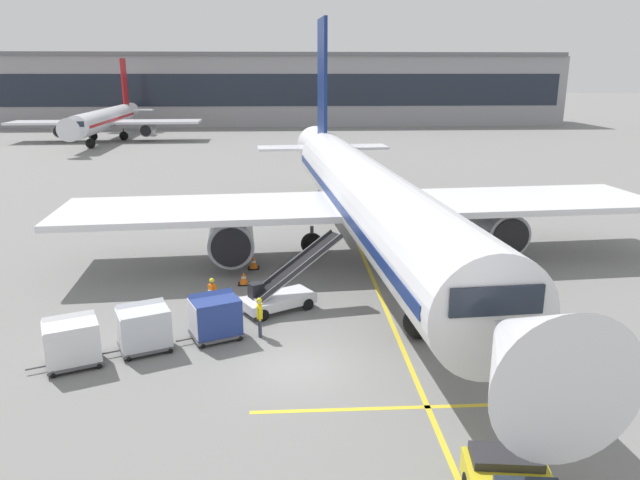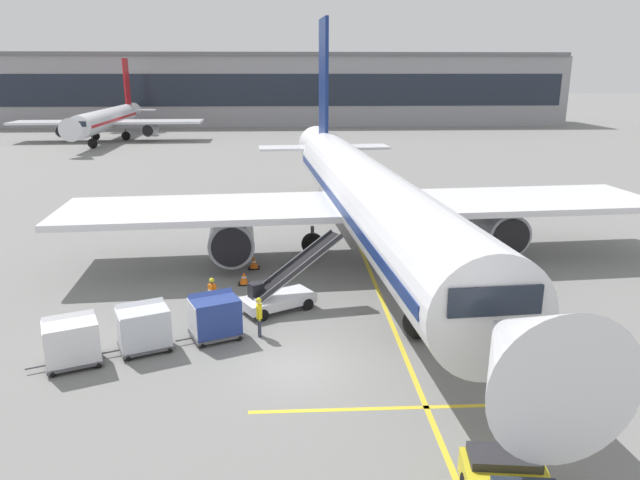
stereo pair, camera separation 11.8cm
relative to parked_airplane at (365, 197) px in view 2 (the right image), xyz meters
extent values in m
plane|color=slate|center=(-4.24, -13.64, -3.74)|extent=(600.00, 600.00, 0.00)
cylinder|color=white|center=(0.06, -0.80, 0.09)|extent=(6.73, 35.33, 4.06)
cube|color=navy|center=(0.06, -0.80, 0.09)|extent=(6.67, 33.93, 0.49)
cone|color=white|center=(1.56, -20.33, 0.09)|extent=(4.15, 4.34, 3.86)
cone|color=white|center=(-1.53, 19.94, 0.40)|extent=(3.94, 6.74, 3.45)
cube|color=white|center=(-9.13, -0.63, -0.51)|extent=(17.17, 8.28, 0.36)
cylinder|color=#93969E|center=(-7.80, -1.23, -1.95)|extent=(2.86, 4.74, 2.52)
cylinder|color=black|center=(-7.62, -3.55, -1.95)|extent=(2.14, 0.28, 2.14)
cube|color=white|center=(9.12, 0.77, -0.51)|extent=(17.17, 8.28, 0.36)
cylinder|color=#93969E|center=(7.89, -0.02, -1.95)|extent=(2.86, 4.74, 2.52)
cylinder|color=black|center=(8.07, -2.35, -1.95)|extent=(2.14, 0.28, 2.14)
cube|color=navy|center=(-1.41, 18.32, 6.17)|extent=(0.60, 4.22, 10.54)
cube|color=white|center=(-1.38, 18.00, 0.70)|extent=(11.52, 3.67, 0.20)
cube|color=#1E2633|center=(1.34, -17.50, 0.70)|extent=(2.97, 2.04, 0.89)
cylinder|color=#47474C|center=(0.87, -11.31, -2.49)|extent=(0.22, 0.22, 1.12)
sphere|color=black|center=(0.87, -11.31, -3.05)|extent=(1.37, 1.37, 1.37)
cylinder|color=#47474C|center=(-3.11, 0.72, -2.49)|extent=(0.22, 0.22, 1.12)
sphere|color=black|center=(-3.11, 0.72, -3.05)|extent=(1.37, 1.37, 1.37)
cylinder|color=#47474C|center=(2.96, 1.18, -2.49)|extent=(0.22, 0.22, 1.12)
sphere|color=black|center=(2.96, 1.18, -3.05)|extent=(1.37, 1.37, 1.37)
cube|color=silver|center=(-5.10, -7.98, -3.24)|extent=(3.75, 3.08, 0.44)
cube|color=black|center=(-6.09, -8.13, -2.67)|extent=(0.80, 0.78, 0.70)
cylinder|color=#333338|center=(-5.50, -7.79, -2.62)|extent=(0.08, 0.08, 0.80)
cube|color=silver|center=(-4.15, -7.43, -1.79)|extent=(4.49, 3.10, 2.59)
cube|color=black|center=(-4.15, -7.43, -1.70)|extent=(4.29, 2.91, 2.44)
cube|color=#333338|center=(-3.93, -7.81, -1.67)|extent=(4.03, 2.34, 2.61)
cube|color=#333338|center=(-4.36, -7.05, -1.67)|extent=(4.03, 2.34, 2.61)
cylinder|color=black|center=(-3.70, -8.02, -3.46)|extent=(0.59, 0.45, 0.56)
cylinder|color=black|center=(-4.44, -6.75, -3.46)|extent=(0.59, 0.45, 0.56)
cylinder|color=black|center=(-5.77, -9.21, -3.46)|extent=(0.59, 0.45, 0.56)
cylinder|color=black|center=(-6.50, -7.93, -3.46)|extent=(0.59, 0.45, 0.56)
cube|color=#515156|center=(-7.65, -10.88, -3.53)|extent=(2.47, 2.26, 0.12)
cylinder|color=#4C4C51|center=(-8.89, -11.41, -3.54)|extent=(0.67, 0.34, 0.07)
cube|color=navy|center=(-7.65, -10.88, -2.72)|extent=(2.34, 2.13, 1.50)
cube|color=navy|center=(-7.82, -10.50, -2.19)|extent=(2.03, 1.48, 0.74)
cube|color=silver|center=(-8.54, -11.26, -2.72)|extent=(0.60, 1.33, 1.38)
sphere|color=black|center=(-8.66, -10.57, -3.59)|extent=(0.30, 0.30, 0.30)
sphere|color=black|center=(-8.12, -11.82, -3.59)|extent=(0.30, 0.30, 0.30)
sphere|color=black|center=(-7.19, -9.93, -3.59)|extent=(0.30, 0.30, 0.30)
sphere|color=black|center=(-6.65, -11.18, -3.59)|extent=(0.30, 0.30, 0.30)
cube|color=#515156|center=(-10.36, -11.85, -3.53)|extent=(2.47, 2.26, 0.12)
cylinder|color=#4C4C51|center=(-11.60, -12.38, -3.54)|extent=(0.67, 0.34, 0.07)
cube|color=silver|center=(-10.36, -11.85, -2.72)|extent=(2.34, 2.13, 1.50)
cube|color=silver|center=(-10.53, -11.47, -2.19)|extent=(2.03, 1.48, 0.74)
cube|color=silver|center=(-11.25, -12.23, -2.72)|extent=(0.60, 1.33, 1.38)
sphere|color=black|center=(-11.37, -11.54, -3.59)|extent=(0.30, 0.30, 0.30)
sphere|color=black|center=(-10.83, -12.79, -3.59)|extent=(0.30, 0.30, 0.30)
sphere|color=black|center=(-9.90, -10.90, -3.59)|extent=(0.30, 0.30, 0.30)
sphere|color=black|center=(-9.36, -12.15, -3.59)|extent=(0.30, 0.30, 0.30)
cube|color=#515156|center=(-12.80, -12.99, -3.53)|extent=(2.47, 2.26, 0.12)
cylinder|color=#4C4C51|center=(-14.04, -13.53, -3.54)|extent=(0.67, 0.34, 0.07)
cube|color=silver|center=(-12.80, -12.99, -2.72)|extent=(2.34, 2.13, 1.50)
cube|color=silver|center=(-12.96, -12.61, -2.19)|extent=(2.03, 1.48, 0.74)
cube|color=silver|center=(-13.69, -13.37, -2.72)|extent=(0.60, 1.33, 1.38)
sphere|color=black|center=(-13.80, -12.68, -3.59)|extent=(0.30, 0.30, 0.30)
sphere|color=black|center=(-13.26, -13.93, -3.59)|extent=(0.30, 0.30, 0.30)
sphere|color=black|center=(-12.33, -12.05, -3.59)|extent=(0.30, 0.30, 0.30)
sphere|color=black|center=(-11.80, -13.30, -3.59)|extent=(0.30, 0.30, 0.30)
cube|color=#28282D|center=(0.99, -20.98, -2.59)|extent=(1.89, 1.18, 0.24)
cylinder|color=black|center=(-7.86, -10.91, -3.31)|extent=(0.15, 0.15, 0.86)
cylinder|color=black|center=(-7.71, -10.81, -3.31)|extent=(0.15, 0.15, 0.86)
cube|color=yellow|center=(-7.79, -10.86, -2.59)|extent=(0.45, 0.41, 0.58)
cube|color=white|center=(-7.86, -10.76, -2.59)|extent=(0.29, 0.20, 0.08)
sphere|color=tan|center=(-7.79, -10.86, -2.18)|extent=(0.21, 0.21, 0.21)
sphere|color=yellow|center=(-7.79, -10.86, -2.11)|extent=(0.23, 0.23, 0.23)
cylinder|color=yellow|center=(-7.98, -11.00, -2.64)|extent=(0.09, 0.09, 0.56)
cylinder|color=yellow|center=(-7.59, -10.72, -2.64)|extent=(0.09, 0.09, 0.56)
cylinder|color=#333847|center=(-5.82, -10.73, -3.31)|extent=(0.15, 0.15, 0.86)
cylinder|color=#333847|center=(-5.81, -10.91, -3.31)|extent=(0.15, 0.15, 0.86)
cube|color=yellow|center=(-5.82, -10.82, -2.59)|extent=(0.26, 0.40, 0.58)
cube|color=white|center=(-5.69, -10.81, -2.59)|extent=(0.03, 0.34, 0.08)
sphere|color=beige|center=(-5.82, -10.82, -2.18)|extent=(0.21, 0.21, 0.21)
sphere|color=yellow|center=(-5.82, -10.82, -2.11)|extent=(0.23, 0.23, 0.23)
cylinder|color=yellow|center=(-5.83, -10.58, -2.64)|extent=(0.09, 0.09, 0.56)
cylinder|color=yellow|center=(-5.80, -11.06, -2.64)|extent=(0.09, 0.09, 0.56)
cylinder|color=#514C42|center=(-8.03, -8.33, -3.31)|extent=(0.15, 0.15, 0.86)
cylinder|color=#514C42|center=(-8.14, -8.18, -3.31)|extent=(0.15, 0.15, 0.86)
cube|color=orange|center=(-8.08, -8.25, -2.59)|extent=(0.42, 0.45, 0.58)
cube|color=white|center=(-8.18, -8.33, -2.59)|extent=(0.21, 0.28, 0.08)
sphere|color=brown|center=(-8.08, -8.25, -2.18)|extent=(0.21, 0.21, 0.21)
sphere|color=yellow|center=(-8.08, -8.25, -2.11)|extent=(0.23, 0.23, 0.23)
cylinder|color=orange|center=(-7.94, -8.45, -2.64)|extent=(0.09, 0.09, 0.56)
cylinder|color=orange|center=(-8.23, -8.06, -2.64)|extent=(0.09, 0.09, 0.56)
cube|color=black|center=(-6.55, -1.77, -3.71)|extent=(0.64, 0.64, 0.05)
cone|color=orange|center=(-6.55, -1.77, -3.35)|extent=(0.51, 0.51, 0.67)
cylinder|color=white|center=(-6.55, -1.77, -3.32)|extent=(0.28, 0.28, 0.08)
cube|color=black|center=(-6.93, -4.38, -3.71)|extent=(0.61, 0.61, 0.05)
cone|color=orange|center=(-6.93, -4.38, -3.37)|extent=(0.49, 0.49, 0.64)
cylinder|color=white|center=(-6.93, -4.38, -3.34)|extent=(0.27, 0.27, 0.08)
cube|color=yellow|center=(0.00, -0.80, -3.73)|extent=(0.20, 110.00, 0.01)
cube|color=yellow|center=(0.06, -16.68, -3.73)|extent=(12.00, 0.20, 0.01)
cube|color=#939399|center=(-7.18, 97.59, 3.26)|extent=(121.47, 17.59, 14.00)
cube|color=#1E2633|center=(-7.18, 88.75, 3.61)|extent=(117.83, 0.10, 6.30)
cube|color=slate|center=(-7.18, 95.83, 10.61)|extent=(120.26, 14.95, 0.70)
cylinder|color=silver|center=(-33.62, 64.21, -0.21)|extent=(4.35, 30.37, 3.28)
cube|color=red|center=(-33.62, 64.21, -0.21)|extent=(4.34, 29.16, 0.39)
cone|color=silver|center=(-33.02, 47.45, -0.21)|extent=(3.23, 3.38, 3.11)
cone|color=silver|center=(-34.25, 81.95, 0.04)|extent=(2.97, 5.34, 2.78)
cube|color=silver|center=(-41.48, 64.69, -0.70)|extent=(14.58, 6.56, 0.36)
cylinder|color=#93969E|center=(-40.29, 64.12, -1.90)|extent=(2.17, 4.00, 2.03)
cylinder|color=black|center=(-40.22, 62.11, -1.90)|extent=(1.73, 0.18, 1.73)
cube|color=silver|center=(-25.80, 65.24, -0.70)|extent=(14.58, 6.56, 0.36)
cylinder|color=#93969E|center=(-26.96, 64.60, -1.90)|extent=(2.17, 4.00, 2.03)
cylinder|color=black|center=(-26.88, 62.58, -1.90)|extent=(1.73, 0.18, 1.73)
cube|color=red|center=(-34.20, 80.64, 4.99)|extent=(0.41, 3.64, 9.08)
cube|color=silver|center=(-34.19, 80.38, 0.28)|extent=(9.86, 2.77, 0.20)
cube|color=#1E2633|center=(-33.10, 49.74, 0.28)|extent=(2.34, 1.55, 0.72)
cylinder|color=#47474C|center=(-33.29, 55.13, -2.43)|extent=(0.22, 0.22, 1.17)
sphere|color=black|center=(-33.29, 55.13, -3.02)|extent=(1.44, 1.44, 1.44)
cylinder|color=#47474C|center=(-36.13, 65.63, -2.43)|extent=(0.22, 0.22, 1.17)
sphere|color=black|center=(-36.13, 65.63, -3.02)|extent=(1.44, 1.44, 1.44)
cylinder|color=#47474C|center=(-31.22, 65.81, -2.43)|extent=(0.22, 0.22, 1.17)
sphere|color=black|center=(-31.22, 65.81, -3.02)|extent=(1.44, 1.44, 1.44)
camera|label=1|loc=(-4.60, -33.91, 7.05)|focal=33.16mm
camera|label=2|loc=(-4.48, -33.92, 7.05)|focal=33.16mm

